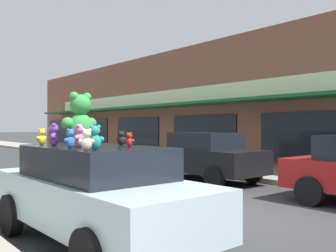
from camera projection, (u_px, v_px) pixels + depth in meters
ground_plane at (233, 217)px, 7.60m from camera, size 260.00×260.00×0.00m
storefront_row at (289, 108)px, 23.31m from camera, size 16.61×39.60×6.02m
plush_art_car at (96, 192)px, 5.81m from camera, size 1.92×4.40×1.52m
teddy_bear_giant at (80, 120)px, 6.01m from camera, size 0.64×0.41×0.86m
teddy_bear_purple at (54, 135)px, 5.96m from camera, size 0.21×0.28×0.37m
teddy_bear_pink at (79, 136)px, 5.62m from camera, size 0.23×0.23×0.34m
teddy_bear_red at (129, 140)px, 5.73m from camera, size 0.13×0.17×0.22m
teddy_bear_cream at (87, 140)px, 4.80m from camera, size 0.22×0.16×0.29m
teddy_bear_black at (121, 138)px, 6.31m from camera, size 0.17×0.15×0.24m
teddy_bear_blue at (70, 139)px, 5.28m from camera, size 0.21×0.16×0.28m
teddy_bear_yellow at (42, 137)px, 6.29m from camera, size 0.21×0.15×0.28m
teddy_bear_teal at (95, 138)px, 4.98m from camera, size 0.25×0.19×0.33m
parked_car_far_center at (205, 156)px, 12.50m from camera, size 2.00×4.08×1.64m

